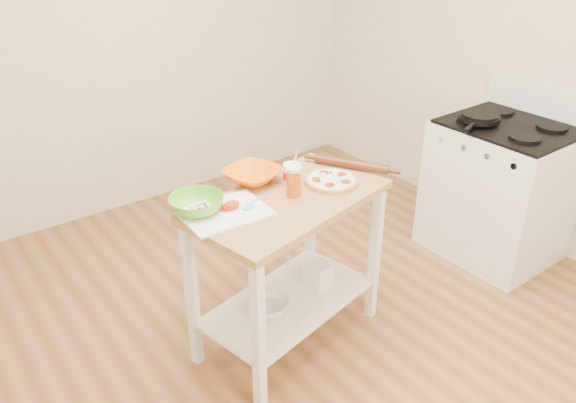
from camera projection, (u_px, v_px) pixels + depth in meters
The scene contains 15 objects.
room_shell at pixel (322, 119), 2.50m from camera, with size 4.04×4.54×2.74m.
prep_island at pixel (288, 242), 2.92m from camera, with size 1.13×0.76×0.90m.
gas_stove at pixel (498, 190), 3.82m from camera, with size 0.70×0.82×1.11m.
skillet at pixel (479, 118), 3.62m from camera, with size 0.40×0.26×0.03m.
pizza at pixel (331, 181), 2.93m from camera, with size 0.28×0.28×0.04m.
cutting_board at pixel (224, 212), 2.65m from camera, with size 0.42×0.32×0.04m.
spatula at pixel (252, 204), 2.71m from camera, with size 0.15×0.08×0.01m.
knife at pixel (205, 206), 2.69m from camera, with size 0.22×0.18×0.01m.
orange_bowl at pixel (253, 175), 2.95m from camera, with size 0.28×0.28×0.07m, color orange.
green_bowl at pixel (197, 204), 2.65m from camera, with size 0.26×0.26×0.08m, color #62C126.
beer_pint at pixel (294, 181), 2.78m from camera, with size 0.08×0.08×0.16m.
yogurt_tub at pixel (292, 174), 2.91m from camera, with size 0.10×0.10×0.20m.
rolling_pin at pixel (351, 165), 3.09m from camera, with size 0.05×0.05×0.42m, color #542B13.
shelf_glass_bowl at pixel (269, 306), 3.00m from camera, with size 0.22×0.22×0.07m, color silver.
shelf_bin at pixel (318, 274), 3.21m from camera, with size 0.13×0.13×0.13m, color white.
Camera 1 is at (-1.54, -1.82, 2.20)m, focal length 35.00 mm.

